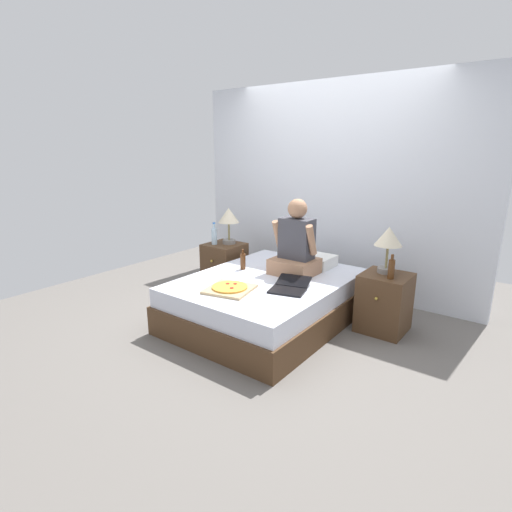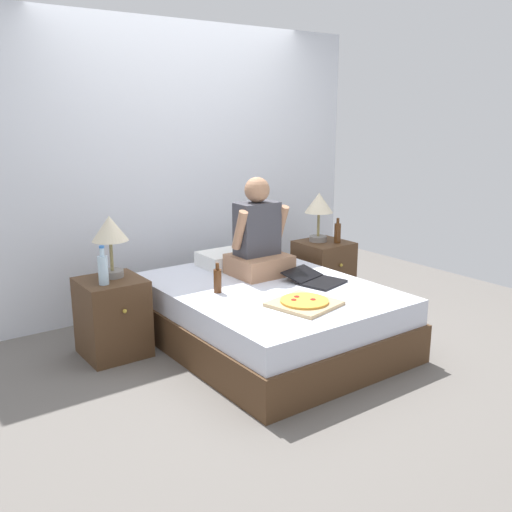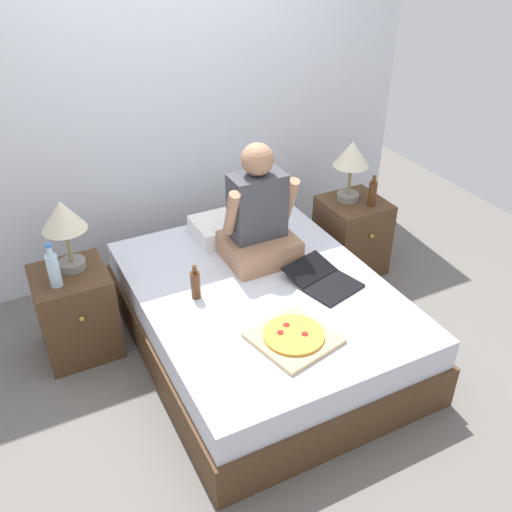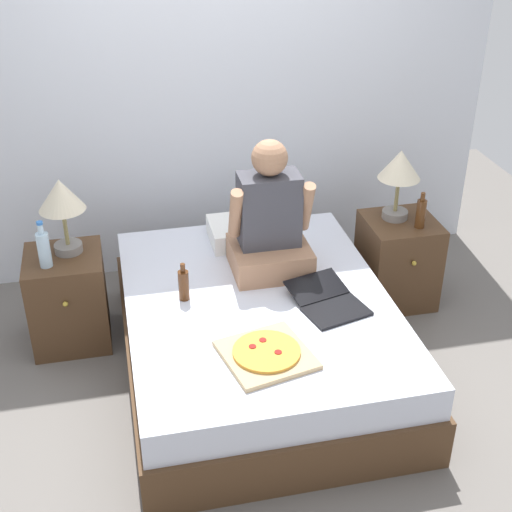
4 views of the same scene
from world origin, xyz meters
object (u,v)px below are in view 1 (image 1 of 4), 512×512
person_seated (296,247)px  laptop (289,287)px  nightstand_left (225,266)px  beer_bottle (391,269)px  water_bottle (214,236)px  lamp_on_right_nightstand (388,240)px  bed (267,300)px  lamp_on_left_nightstand (229,218)px  nightstand_right (384,303)px  pizza_box (230,288)px  beer_bottle_on_bed (243,261)px

person_seated → laptop: person_seated is taller
nightstand_left → beer_bottle: (2.13, -0.10, 0.38)m
water_bottle → lamp_on_right_nightstand: bearing=3.8°
bed → lamp_on_left_nightstand: size_ratio=4.23×
nightstand_right → beer_bottle: bearing=-55.0°
water_bottle → lamp_on_left_nightstand: bearing=49.4°
beer_bottle → laptop: beer_bottle is taller
bed → pizza_box: 0.57m
nightstand_right → beer_bottle: (0.07, -0.10, 0.38)m
lamp_on_left_nightstand → lamp_on_right_nightstand: 1.99m
nightstand_left → laptop: bearing=-25.4°
lamp_on_right_nightstand → laptop: 1.04m
water_bottle → nightstand_right: size_ratio=0.48×
bed → beer_bottle_on_bed: (-0.39, 0.09, 0.33)m
nightstand_left → person_seated: bearing=-9.7°
water_bottle → beer_bottle_on_bed: bearing=-24.6°
laptop → beer_bottle_on_bed: (-0.75, 0.24, 0.07)m
bed → lamp_on_left_nightstand: 1.32m
nightstand_right → laptop: 0.96m
lamp_on_right_nightstand → beer_bottle_on_bed: (-1.39, -0.47, -0.34)m
lamp_on_left_nightstand → pizza_box: size_ratio=0.94×
nightstand_left → lamp_on_left_nightstand: (0.04, 0.05, 0.61)m
bed → person_seated: (0.13, 0.31, 0.52)m
nightstand_right → beer_bottle_on_bed: bearing=-163.5°
nightstand_left → lamp_on_left_nightstand: lamp_on_left_nightstand is taller
pizza_box → laptop: bearing=39.3°
nightstand_left → lamp_on_right_nightstand: (2.03, 0.05, 0.61)m
pizza_box → beer_bottle_on_bed: (-0.32, 0.59, 0.07)m
bed → person_seated: 0.62m
nightstand_left → water_bottle: size_ratio=2.08×
lamp_on_left_nightstand → laptop: 1.58m
bed → water_bottle: size_ratio=6.89×
laptop → beer_bottle: bearing=37.0°
bed → nightstand_right: size_ratio=3.32×
water_bottle → person_seated: person_seated is taller
nightstand_right → lamp_on_left_nightstand: bearing=178.6°
person_seated → beer_bottle_on_bed: bearing=-157.1°
water_bottle → nightstand_right: water_bottle is taller
lamp_on_left_nightstand → lamp_on_right_nightstand: bearing=0.0°
bed → water_bottle: 1.27m
pizza_box → water_bottle: bearing=138.5°
beer_bottle → nightstand_right: bearing=125.0°
nightstand_left → nightstand_right: same height
laptop → nightstand_left: bearing=154.6°
person_seated → lamp_on_left_nightstand: bearing=167.6°
bed → lamp_on_right_nightstand: (1.00, 0.56, 0.67)m
water_bottle → laptop: bearing=-21.2°
person_seated → beer_bottle_on_bed: 0.60m
pizza_box → bed: bearing=81.9°
laptop → lamp_on_right_nightstand: bearing=47.8°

